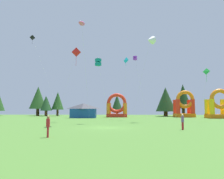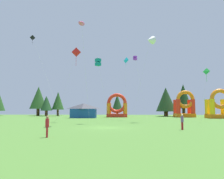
# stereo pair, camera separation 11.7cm
# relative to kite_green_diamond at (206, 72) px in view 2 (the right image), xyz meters

# --- Properties ---
(ground_plane) EXTENTS (120.00, 120.00, 0.00)m
(ground_plane) POSITION_rel_kite_green_diamond_xyz_m (-16.77, -11.71, -8.78)
(ground_plane) COLOR #47752D
(kite_green_diamond) EXTENTS (0.94, 3.03, 9.32)m
(kite_green_diamond) POSITION_rel_kite_green_diamond_xyz_m (0.00, 0.00, 0.00)
(kite_green_diamond) COLOR green
(kite_green_diamond) RESTS_ON ground_plane
(kite_purple_box) EXTENTS (2.63, 1.94, 13.32)m
(kite_purple_box) POSITION_rel_kite_green_diamond_xyz_m (-12.03, 6.53, 4.08)
(kite_purple_box) COLOR purple
(kite_purple_box) RESTS_ON ground_plane
(kite_black_diamond) EXTENTS (8.73, 3.10, 19.67)m
(kite_black_diamond) POSITION_rel_kite_green_diamond_xyz_m (-36.03, 11.40, 10.16)
(kite_black_diamond) COLOR black
(kite_black_diamond) RESTS_ON ground_plane
(kite_cyan_diamond) EXTENTS (1.08, 3.69, 13.90)m
(kite_cyan_diamond) POSITION_rel_kite_green_diamond_xyz_m (-13.94, 10.64, 4.49)
(kite_cyan_diamond) COLOR #19B7CC
(kite_cyan_diamond) RESTS_ON ground_plane
(kite_pink_parafoil) EXTENTS (0.97, 7.28, 15.20)m
(kite_pink_parafoil) POSITION_rel_kite_green_diamond_xyz_m (-20.70, -7.87, 5.99)
(kite_pink_parafoil) COLOR #EA599E
(kite_pink_parafoil) RESTS_ON ground_plane
(kite_teal_box) EXTENTS (2.43, 2.50, 10.46)m
(kite_teal_box) POSITION_rel_kite_green_diamond_xyz_m (-18.69, -3.78, 1.08)
(kite_teal_box) COLOR #0C7F7A
(kite_teal_box) RESTS_ON ground_plane
(kite_white_delta) EXTENTS (4.47, 5.01, 15.75)m
(kite_white_delta) POSITION_rel_kite_green_diamond_xyz_m (-9.59, 0.71, 6.11)
(kite_white_delta) COLOR white
(kite_white_delta) RESTS_ON ground_plane
(kite_red_diamond) EXTENTS (5.22, 3.85, 13.39)m
(kite_red_diamond) POSITION_rel_kite_green_diamond_xyz_m (-23.35, 1.03, 3.92)
(kite_red_diamond) COLOR red
(kite_red_diamond) RESTS_ON ground_plane
(person_left_edge) EXTENTS (0.42, 0.42, 1.75)m
(person_left_edge) POSITION_rel_kite_green_diamond_xyz_m (-20.85, -21.29, -7.74)
(person_left_edge) COLOR #B21E26
(person_left_edge) RESTS_ON ground_plane
(person_midfield) EXTENTS (0.41, 0.41, 1.74)m
(person_midfield) POSITION_rel_kite_green_diamond_xyz_m (-8.18, -14.19, -7.75)
(person_midfield) COLOR #B21E26
(person_midfield) RESTS_ON ground_plane
(inflatable_red_slide) EXTENTS (5.69, 4.00, 6.60)m
(inflatable_red_slide) POSITION_rel_kite_green_diamond_xyz_m (-16.23, 22.96, -6.40)
(inflatable_red_slide) COLOR red
(inflatable_red_slide) RESTS_ON ground_plane
(inflatable_blue_arch) EXTENTS (5.22, 4.37, 7.42)m
(inflatable_blue_arch) POSITION_rel_kite_green_diamond_xyz_m (2.68, 23.74, -5.94)
(inflatable_blue_arch) COLOR orange
(inflatable_blue_arch) RESTS_ON ground_plane
(inflatable_orange_dome) EXTENTS (5.20, 4.36, 7.21)m
(inflatable_orange_dome) POSITION_rel_kite_green_diamond_xyz_m (9.05, 16.65, -6.03)
(inflatable_orange_dome) COLOR orange
(inflatable_orange_dome) RESTS_ON ground_plane
(festival_tent) EXTENTS (6.33, 3.36, 3.73)m
(festival_tent) POSITION_rel_kite_green_diamond_xyz_m (-24.66, 17.20, -6.92)
(festival_tent) COLOR #19478C
(festival_tent) RESTS_ON ground_plane
(tree_row_1) EXTENTS (5.59, 5.59, 9.77)m
(tree_row_1) POSITION_rel_kite_green_diamond_xyz_m (-42.80, 33.53, -2.78)
(tree_row_1) COLOR #4C331E
(tree_row_1) RESTS_ON ground_plane
(tree_row_2) EXTENTS (3.46, 3.46, 6.19)m
(tree_row_2) POSITION_rel_kite_green_diamond_xyz_m (-39.62, 32.94, -4.85)
(tree_row_2) COLOR #4C331E
(tree_row_2) RESTS_ON ground_plane
(tree_row_3) EXTENTS (3.43, 3.43, 6.48)m
(tree_row_3) POSITION_rel_kite_green_diamond_xyz_m (-39.12, 30.62, -4.71)
(tree_row_3) COLOR #4C331E
(tree_row_3) RESTS_ON ground_plane
(tree_row_4) EXTENTS (4.03, 4.03, 7.98)m
(tree_row_4) POSITION_rel_kite_green_diamond_xyz_m (-36.18, 33.70, -3.80)
(tree_row_4) COLOR #4C331E
(tree_row_4) RESTS_ON ground_plane
(tree_row_5) EXTENTS (3.54, 3.54, 7.10)m
(tree_row_5) POSITION_rel_kite_green_diamond_xyz_m (-16.38, 33.35, -4.35)
(tree_row_5) COLOR #4C331E
(tree_row_5) RESTS_ON ground_plane
(tree_row_6) EXTENTS (6.16, 6.16, 9.01)m
(tree_row_6) POSITION_rel_kite_green_diamond_xyz_m (-1.17, 30.26, -3.55)
(tree_row_6) COLOR #4C331E
(tree_row_6) RESTS_ON ground_plane
(tree_row_7) EXTENTS (3.53, 3.53, 6.40)m
(tree_row_7) POSITION_rel_kite_green_diamond_xyz_m (-0.94, 33.29, -4.54)
(tree_row_7) COLOR #4C331E
(tree_row_7) RESTS_ON ground_plane
(tree_row_8) EXTENTS (5.23, 5.23, 10.38)m
(tree_row_8) POSITION_rel_kite_green_diamond_xyz_m (5.18, 33.74, -2.42)
(tree_row_8) COLOR #4C331E
(tree_row_8) RESTS_ON ground_plane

